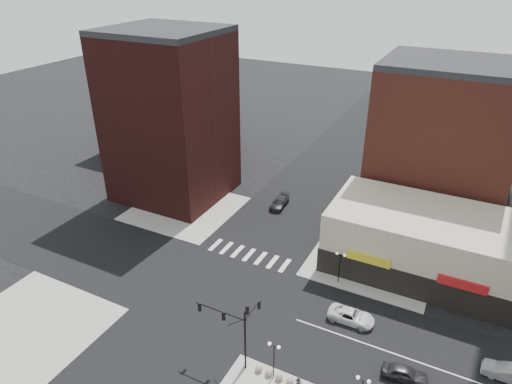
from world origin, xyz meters
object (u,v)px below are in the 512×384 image
at_px(white_suv, 351,316).
at_px(pedestrian, 298,383).
at_px(dark_sedan_east, 405,373).
at_px(silver_sedan, 509,373).
at_px(traffic_signal, 238,323).
at_px(street_lamp_ne, 340,260).
at_px(street_lamp_se_a, 274,352).
at_px(dark_sedan_north, 280,203).

xyz_separation_m(white_suv, pedestrian, (-1.68, -10.70, 0.26)).
xyz_separation_m(white_suv, dark_sedan_east, (6.53, -5.06, 0.02)).
height_order(silver_sedan, pedestrian, pedestrian).
relative_size(traffic_signal, street_lamp_ne, 1.87).
xyz_separation_m(street_lamp_se_a, silver_sedan, (19.22, 9.70, -2.54)).
xyz_separation_m(traffic_signal, pedestrian, (6.30, -0.40, -4.02)).
relative_size(traffic_signal, dark_sedan_east, 1.88).
height_order(white_suv, dark_sedan_east, dark_sedan_east).
relative_size(street_lamp_se_a, white_suv, 0.85).
xyz_separation_m(white_suv, silver_sedan, (15.00, -0.76, 0.07)).
distance_m(street_lamp_se_a, silver_sedan, 21.68).
bearing_deg(street_lamp_ne, traffic_signal, -106.75).
distance_m(white_suv, silver_sedan, 15.02).
bearing_deg(dark_sedan_east, street_lamp_ne, 35.02).
height_order(street_lamp_ne, dark_sedan_north, street_lamp_ne).
bearing_deg(street_lamp_se_a, silver_sedan, 26.78).
height_order(traffic_signal, street_lamp_se_a, traffic_signal).
bearing_deg(traffic_signal, silver_sedan, 22.52).
height_order(white_suv, silver_sedan, silver_sedan).
bearing_deg(street_lamp_se_a, dark_sedan_north, 113.44).
relative_size(street_lamp_se_a, street_lamp_ne, 1.00).
height_order(white_suv, pedestrian, pedestrian).
distance_m(street_lamp_se_a, street_lamp_ne, 16.03).
xyz_separation_m(traffic_signal, white_suv, (7.98, 10.30, -4.28)).
distance_m(traffic_signal, silver_sedan, 25.24).
bearing_deg(street_lamp_ne, dark_sedan_east, -47.38).
bearing_deg(white_suv, pedestrian, 169.69).
distance_m(traffic_signal, dark_sedan_north, 31.23).
relative_size(dark_sedan_east, dark_sedan_north, 0.85).
relative_size(street_lamp_se_a, dark_sedan_north, 0.86).
relative_size(traffic_signal, silver_sedan, 1.70).
distance_m(traffic_signal, street_lamp_se_a, 4.12).
height_order(street_lamp_ne, silver_sedan, street_lamp_ne).
bearing_deg(traffic_signal, pedestrian, -3.68).
distance_m(street_lamp_se_a, pedestrian, 3.46).
distance_m(street_lamp_ne, pedestrian, 16.48).
bearing_deg(dark_sedan_north, street_lamp_se_a, -70.52).
height_order(traffic_signal, dark_sedan_north, traffic_signal).
height_order(dark_sedan_east, pedestrian, pedestrian).
bearing_deg(white_suv, street_lamp_se_a, 156.67).
bearing_deg(dark_sedan_north, dark_sedan_east, -49.78).
bearing_deg(street_lamp_se_a, dark_sedan_east, 26.68).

